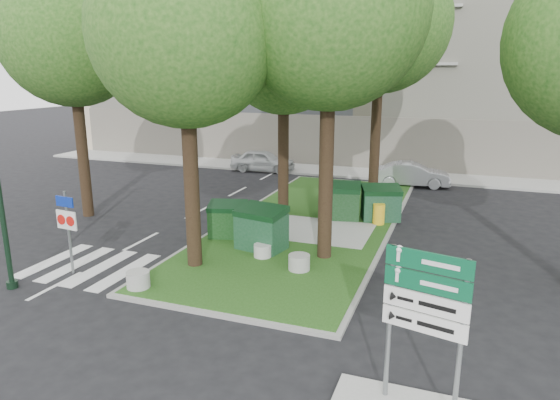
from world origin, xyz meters
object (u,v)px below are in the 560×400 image
at_px(bollard_left, 138,279).
at_px(bollard_right, 299,262).
at_px(directional_sign, 426,307).
at_px(tree_median_near_left, 188,12).
at_px(bollard_mid, 263,251).
at_px(traffic_sign_pole, 68,221).
at_px(tree_median_mid, 286,40).
at_px(car_white, 263,161).
at_px(dumpster_d, 381,203).
at_px(dumpster_a, 228,220).
at_px(car_silver, 412,174).
at_px(dumpster_c, 340,201).
at_px(litter_bin, 379,214).
at_px(tree_street_left, 72,20).
at_px(dumpster_b, 261,228).
at_px(tree_median_far, 384,8).

relative_size(bollard_left, bollard_right, 0.99).
bearing_deg(directional_sign, tree_median_near_left, 159.80).
xyz_separation_m(bollard_mid, traffic_sign_pole, (-4.86, -2.92, 1.28)).
bearing_deg(tree_median_mid, bollard_mid, -78.23).
xyz_separation_m(tree_median_near_left, traffic_sign_pole, (-3.27, -1.68, -5.71)).
xyz_separation_m(bollard_right, car_white, (-6.87, 14.09, 0.30)).
distance_m(dumpster_d, bollard_mid, 6.11).
xyz_separation_m(dumpster_a, car_silver, (5.23, 10.94, -0.10)).
height_order(tree_median_mid, directional_sign, tree_median_mid).
bearing_deg(tree_median_mid, dumpster_c, -5.29).
xyz_separation_m(car_white, car_silver, (8.77, -1.05, -0.02)).
bearing_deg(litter_bin, traffic_sign_pole, -135.10).
xyz_separation_m(traffic_sign_pole, car_white, (-0.59, 16.39, -0.95)).
bearing_deg(bollard_right, dumpster_d, 76.87).
xyz_separation_m(bollard_left, directional_sign, (7.57, -2.50, 1.68)).
distance_m(traffic_sign_pole, directional_sign, 10.56).
xyz_separation_m(bollard_right, litter_bin, (1.44, 5.39, 0.17)).
xyz_separation_m(bollard_right, traffic_sign_pole, (-6.28, -2.30, 1.26)).
xyz_separation_m(tree_street_left, car_white, (3.14, 11.22, -7.00)).
bearing_deg(tree_street_left, car_white, 74.35).
bearing_deg(bollard_mid, dumpster_b, 114.84).
distance_m(tree_median_far, dumpster_a, 10.95).
bearing_deg(bollard_mid, bollard_left, -124.64).
bearing_deg(dumpster_a, bollard_right, -47.85).
bearing_deg(tree_median_mid, car_silver, 58.37).
distance_m(bollard_right, bollard_mid, 1.54).
distance_m(tree_street_left, car_silver, 17.16).
bearing_deg(bollard_right, car_silver, 81.69).
height_order(dumpster_c, bollard_right, dumpster_c).
relative_size(tree_median_mid, car_white, 2.63).
height_order(tree_median_near_left, dumpster_a, tree_median_near_left).
distance_m(bollard_mid, traffic_sign_pole, 5.82).
bearing_deg(car_white, dumpster_c, -145.56).
relative_size(bollard_left, litter_bin, 0.80).
xyz_separation_m(tree_median_far, dumpster_a, (-4.02, -6.78, -7.60)).
distance_m(tree_median_near_left, car_silver, 15.99).
distance_m(dumpster_b, dumpster_d, 5.66).
bearing_deg(car_silver, directional_sign, 179.17).
height_order(tree_median_far, dumpster_a, tree_median_far).
bearing_deg(dumpster_d, dumpster_a, -159.48).
bearing_deg(bollard_left, traffic_sign_pole, 171.56).
bearing_deg(directional_sign, dumpster_b, 144.14).
height_order(tree_street_left, bollard_mid, tree_street_left).
relative_size(tree_street_left, directional_sign, 3.84).
distance_m(dumpster_b, litter_bin, 5.18).
bearing_deg(tree_median_near_left, dumpster_c, 65.38).
relative_size(tree_median_mid, litter_bin, 12.73).
distance_m(dumpster_c, litter_bin, 1.62).
bearing_deg(tree_median_far, car_white, 145.39).
bearing_deg(bollard_right, tree_median_far, 85.53).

